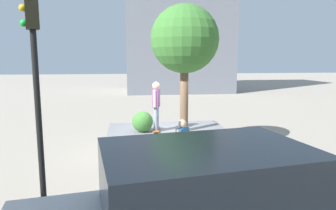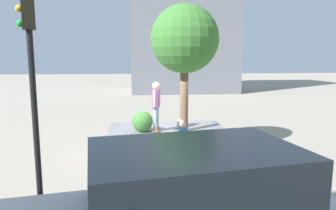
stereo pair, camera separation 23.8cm
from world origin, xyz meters
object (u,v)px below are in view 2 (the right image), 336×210
plaza_tree (185,40)px  planter_ledge (168,141)px  traffic_light_corner (31,63)px  bystander_watching (181,142)px  skateboard (156,130)px  pedestrian_crossing (168,179)px  skateboarder (156,102)px

plaza_tree → planter_ledge: bearing=-13.4°
traffic_light_corner → bystander_watching: (-3.31, -1.92, -2.26)m
plaza_tree → skateboard: 3.20m
pedestrian_crossing → bystander_watching: bearing=-104.3°
plaza_tree → skateboarder: plaza_tree is taller
bystander_watching → planter_ledge: bearing=-85.9°
pedestrian_crossing → planter_ledge: bearing=-96.3°
skateboarder → traffic_light_corner: size_ratio=0.35×
skateboard → traffic_light_corner: (2.75, 3.87, 2.33)m
plaza_tree → bystander_watching: size_ratio=2.74×
skateboarder → bystander_watching: 2.21m
skateboard → traffic_light_corner: 5.29m
skateboard → plaza_tree: bearing=177.0°
skateboard → bystander_watching: size_ratio=0.53×
pedestrian_crossing → bystander_watching: size_ratio=0.97×
plaza_tree → traffic_light_corner: bearing=45.8°
traffic_light_corner → bystander_watching: traffic_light_corner is taller
traffic_light_corner → pedestrian_crossing: size_ratio=3.09×
plaza_tree → pedestrian_crossing: bearing=76.7°
bystander_watching → skateboard: bearing=-73.9°
planter_ledge → pedestrian_crossing: bearing=83.7°
traffic_light_corner → skateboarder: bearing=-125.4°
skateboard → bystander_watching: bystander_watching is taller
planter_ledge → pedestrian_crossing: 4.60m
traffic_light_corner → plaza_tree: bearing=-134.2°
skateboarder → pedestrian_crossing: (0.08, 4.46, -0.92)m
skateboard → pedestrian_crossing: pedestrian_crossing is taller
skateboarder → planter_ledge: bearing=-169.2°
skateboarder → pedestrian_crossing: skateboarder is taller
skateboarder → bystander_watching: bearing=106.1°
skateboard → traffic_light_corner: bearing=54.6°
bystander_watching → plaza_tree: bearing=-101.8°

